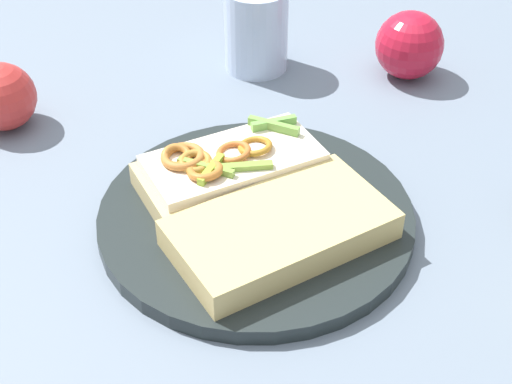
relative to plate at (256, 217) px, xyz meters
name	(u,v)px	position (x,y,z in m)	size (l,w,h in m)	color
ground_plane	(256,223)	(0.00, 0.00, -0.01)	(2.00, 2.00, 0.00)	slate
plate	(256,217)	(0.00, 0.00, 0.00)	(0.27, 0.27, 0.01)	#212828
sandwich	(231,168)	(0.02, 0.04, 0.02)	(0.18, 0.14, 0.04)	tan
bread_slice_side	(280,229)	(-0.02, -0.04, 0.02)	(0.17, 0.10, 0.02)	tan
apple_2	(409,45)	(0.30, 0.03, 0.03)	(0.08, 0.08, 0.08)	#B7172E
apple_3	(2,97)	(-0.04, 0.29, 0.03)	(0.07, 0.07, 0.07)	red
drinking_glass	(256,29)	(0.21, 0.17, 0.04)	(0.07, 0.07, 0.09)	silver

